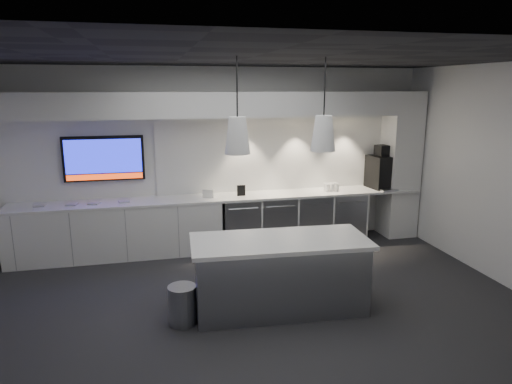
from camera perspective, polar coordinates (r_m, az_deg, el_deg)
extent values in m
plane|color=#29292B|center=(5.89, -0.26, -14.02)|extent=(7.00, 7.00, 0.00)
plane|color=black|center=(5.25, -0.29, 16.55)|extent=(7.00, 7.00, 0.00)
plane|color=white|center=(7.79, -4.35, 4.31)|extent=(7.00, 0.00, 7.00)
plane|color=white|center=(3.09, 10.16, -9.57)|extent=(7.00, 0.00, 7.00)
plane|color=white|center=(7.02, 28.85, 1.74)|extent=(0.00, 7.00, 7.00)
cube|color=white|center=(7.60, -3.89, -0.68)|extent=(6.80, 0.65, 0.04)
cube|color=white|center=(7.65, -16.93, -4.63)|extent=(3.30, 0.63, 0.86)
cube|color=gray|center=(7.76, -2.02, -3.85)|extent=(0.60, 0.61, 0.85)
cube|color=gray|center=(7.90, 2.48, -3.55)|extent=(0.60, 0.61, 0.85)
cube|color=gray|center=(8.08, 6.80, -3.24)|extent=(0.60, 0.61, 0.85)
cube|color=gray|center=(8.31, 10.90, -2.93)|extent=(0.60, 0.61, 0.85)
cube|color=white|center=(8.03, 4.19, 4.93)|extent=(4.60, 0.03, 1.30)
cube|color=white|center=(7.41, -4.11, 10.86)|extent=(6.90, 0.60, 0.40)
cube|color=white|center=(8.62, 17.55, 3.24)|extent=(0.55, 0.55, 2.60)
cube|color=black|center=(7.68, -18.48, 4.00)|extent=(1.25, 0.06, 0.72)
cube|color=#131ABB|center=(7.64, -18.52, 4.26)|extent=(1.17, 0.00, 0.54)
cube|color=#E73B0D|center=(7.70, -18.35, 1.83)|extent=(1.17, 0.00, 0.09)
cube|color=gray|center=(5.65, 2.96, -10.48)|extent=(2.06, 0.92, 0.85)
cube|color=white|center=(5.49, 3.01, -6.17)|extent=(2.17, 1.03, 0.05)
cylinder|color=gray|center=(5.46, -9.17, -13.78)|extent=(0.39, 0.39, 0.46)
cube|color=black|center=(8.48, 15.44, 2.45)|extent=(0.47, 0.52, 0.58)
cube|color=black|center=(8.42, 15.59, 5.03)|extent=(0.26, 0.26, 0.19)
cube|color=gray|center=(8.31, 16.16, 0.27)|extent=(0.34, 0.23, 0.03)
cube|color=black|center=(7.60, -1.86, 0.19)|extent=(0.14, 0.02, 0.18)
cube|color=white|center=(7.49, -6.03, -0.21)|extent=(0.18, 0.07, 0.14)
cube|color=#B6B6B6|center=(7.68, -25.44, -1.54)|extent=(0.16, 0.16, 0.02)
cube|color=#B6B6B6|center=(7.56, -22.02, -1.43)|extent=(0.18, 0.18, 0.02)
cube|color=#B6B6B6|center=(7.52, -19.56, -1.32)|extent=(0.20, 0.20, 0.02)
cube|color=#B6B6B6|center=(7.49, -16.18, -1.12)|extent=(0.19, 0.19, 0.02)
cone|color=white|center=(5.09, -2.33, 7.08)|extent=(0.29, 0.29, 0.41)
cylinder|color=black|center=(5.06, -2.39, 13.34)|extent=(0.02, 0.02, 0.70)
cone|color=white|center=(5.37, 8.41, 7.26)|extent=(0.29, 0.29, 0.41)
cylinder|color=black|center=(5.35, 8.61, 13.19)|extent=(0.02, 0.02, 0.70)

